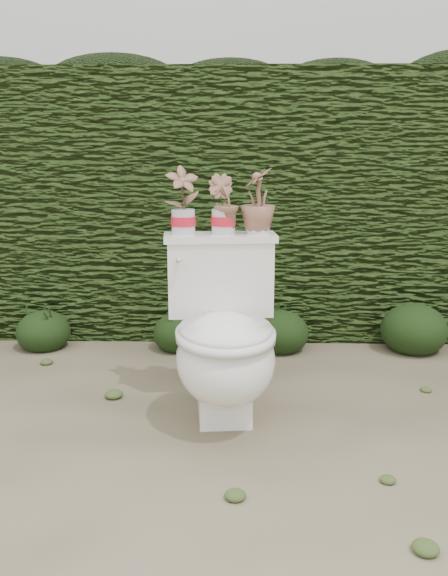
{
  "coord_description": "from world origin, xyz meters",
  "views": [
    {
      "loc": [
        0.06,
        -2.42,
        1.15
      ],
      "look_at": [
        -0.01,
        0.18,
        0.55
      ],
      "focal_mm": 38.0,
      "sensor_mm": 36.0,
      "label": 1
    }
  ],
  "objects_px": {
    "potted_plant_left": "(183,202)",
    "potted_plant_right": "(258,203)",
    "potted_plant_center": "(223,206)",
    "toilet": "(224,340)"
  },
  "relations": [
    {
      "from": "potted_plant_right",
      "to": "potted_plant_left",
      "type": "bearing_deg",
      "value": -92.46
    },
    {
      "from": "toilet",
      "to": "potted_plant_center",
      "type": "bearing_deg",
      "value": 86.54
    },
    {
      "from": "potted_plant_left",
      "to": "potted_plant_center",
      "type": "distance_m",
      "value": 0.18
    },
    {
      "from": "toilet",
      "to": "potted_plant_center",
      "type": "xyz_separation_m",
      "value": [
        -0.01,
        0.24,
        0.55
      ]
    },
    {
      "from": "potted_plant_left",
      "to": "potted_plant_right",
      "type": "distance_m",
      "value": 0.33
    },
    {
      "from": "potted_plant_right",
      "to": "toilet",
      "type": "bearing_deg",
      "value": -37.63
    },
    {
      "from": "potted_plant_left",
      "to": "potted_plant_right",
      "type": "bearing_deg",
      "value": -17.32
    },
    {
      "from": "toilet",
      "to": "potted_plant_left",
      "type": "relative_size",
      "value": 2.72
    },
    {
      "from": "toilet",
      "to": "potted_plant_left",
      "type": "bearing_deg",
      "value": 124.25
    },
    {
      "from": "potted_plant_left",
      "to": "potted_plant_center",
      "type": "relative_size",
      "value": 1.15
    }
  ]
}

